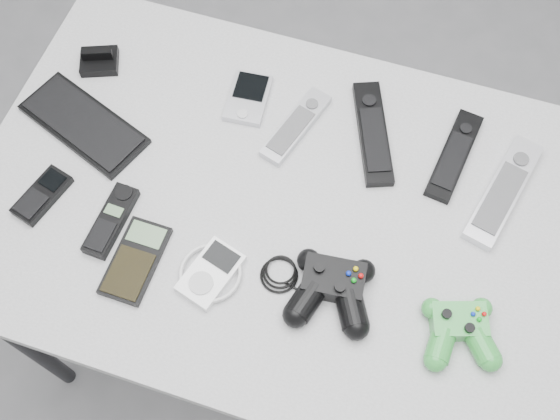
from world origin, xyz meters
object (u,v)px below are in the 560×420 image
(desk, at_px, (288,222))
(pda, at_px, (248,98))
(cordless_handset, at_px, (111,220))
(remote_silver_b, at_px, (504,191))
(controller_black, at_px, (332,287))
(mobile_phone, at_px, (42,195))
(remote_black_a, at_px, (373,132))
(remote_black_b, at_px, (454,155))
(controller_green, at_px, (460,329))
(mp3_player, at_px, (211,273))
(remote_silver_a, at_px, (296,126))
(calculator, at_px, (135,260))
(pda_keyboard, at_px, (84,124))

(desk, distance_m, pda, 0.26)
(cordless_handset, bearing_deg, pda, 68.89)
(remote_silver_b, xyz_separation_m, controller_black, (-0.24, -0.28, 0.01))
(desk, bearing_deg, mobile_phone, -164.36)
(desk, height_order, remote_black_a, remote_black_a)
(remote_black_b, height_order, mobile_phone, same)
(remote_silver_b, distance_m, controller_black, 0.37)
(controller_green, bearing_deg, mp3_player, 166.09)
(remote_silver_a, xyz_separation_m, remote_black_a, (0.14, 0.03, 0.00))
(mobile_phone, relative_size, cordless_handset, 0.81)
(remote_black_a, xyz_separation_m, cordless_handset, (-0.39, -0.32, -0.00))
(cordless_handset, xyz_separation_m, calculator, (0.07, -0.06, -0.00))
(controller_black, bearing_deg, mp3_player, -176.79)
(mobile_phone, xyz_separation_m, controller_green, (0.76, -0.02, 0.01))
(remote_black_b, xyz_separation_m, remote_silver_b, (0.10, -0.05, 0.00))
(controller_black, bearing_deg, cordless_handset, 173.25)
(remote_black_b, bearing_deg, remote_black_a, -172.14)
(mobile_phone, bearing_deg, controller_black, 13.70)
(pda, xyz_separation_m, mp3_player, (0.06, -0.36, 0.00))
(remote_silver_a, bearing_deg, pda, 179.81)
(mobile_phone, relative_size, calculator, 0.75)
(mobile_phone, bearing_deg, mp3_player, 7.31)
(calculator, bearing_deg, mp3_player, 8.40)
(pda, bearing_deg, mobile_phone, -137.03)
(calculator, height_order, controller_green, controller_green)
(cordless_handset, height_order, controller_green, controller_green)
(remote_black_a, distance_m, controller_black, 0.32)
(pda, relative_size, cordless_handset, 0.82)
(controller_green, bearing_deg, remote_black_a, 106.74)
(remote_black_b, bearing_deg, pda, -172.58)
(remote_silver_a, distance_m, controller_black, 0.33)
(remote_black_a, bearing_deg, calculator, -152.35)
(mobile_phone, bearing_deg, controller_green, 13.84)
(remote_black_b, relative_size, calculator, 1.33)
(pda_keyboard, distance_m, pda, 0.32)
(cordless_handset, distance_m, calculator, 0.09)
(pda_keyboard, bearing_deg, controller_black, 2.69)
(remote_silver_b, distance_m, controller_green, 0.28)
(remote_silver_b, height_order, cordless_handset, remote_silver_b)
(remote_black_a, bearing_deg, controller_green, -76.77)
(pda_keyboard, distance_m, controller_black, 0.57)
(desk, xyz_separation_m, remote_silver_b, (0.36, 0.14, 0.08))
(remote_black_b, distance_m, calculator, 0.61)
(remote_black_b, bearing_deg, mobile_phone, -147.71)
(controller_green, bearing_deg, cordless_handset, 161.26)
(desk, bearing_deg, cordless_handset, -155.99)
(remote_black_b, xyz_separation_m, controller_black, (-0.14, -0.32, 0.02))
(remote_black_a, xyz_separation_m, controller_black, (0.01, -0.32, 0.01))
(remote_silver_a, distance_m, remote_silver_b, 0.40)
(pda_keyboard, bearing_deg, calculator, -27.10)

